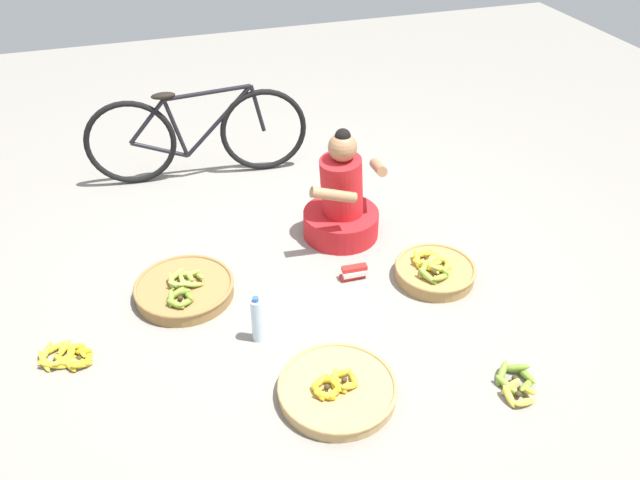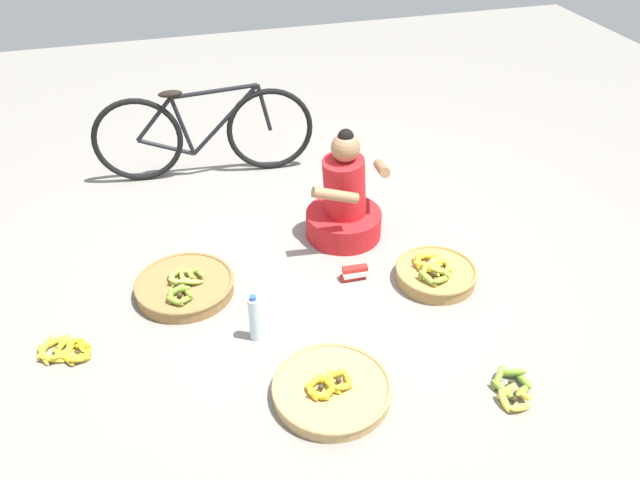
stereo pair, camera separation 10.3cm
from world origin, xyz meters
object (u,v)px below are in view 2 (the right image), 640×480
loose_bananas_near_bicycle (66,350)px  water_bottle (254,318)px  bicycle_leaning (204,133)px  loose_bananas_front_center (513,388)px  banana_basket_front_left (436,273)px  banana_basket_front_right (332,389)px  vendor_woman_front (345,203)px  banana_basket_mid_left (185,286)px  packet_carton_stack (354,273)px

loose_bananas_near_bicycle → water_bottle: water_bottle is taller
bicycle_leaning → water_bottle: bearing=-90.1°
loose_bananas_front_center → banana_basket_front_left: bearing=90.0°
banana_basket_front_left → banana_basket_front_right: size_ratio=0.83×
bicycle_leaning → loose_bananas_front_center: bearing=-66.5°
banana_basket_front_left → water_bottle: (-1.19, -0.20, 0.08)m
loose_bananas_front_center → banana_basket_front_right: bearing=165.2°
loose_bananas_front_center → water_bottle: (-1.19, 0.76, 0.11)m
vendor_woman_front → loose_bananas_front_center: size_ratio=2.70×
banana_basket_front_right → banana_basket_mid_left: 1.21m
banana_basket_front_left → packet_carton_stack: (-0.49, 0.15, -0.01)m
banana_basket_mid_left → loose_bananas_front_center: bearing=-39.7°
banana_basket_front_left → loose_bananas_front_center: 0.96m
bicycle_leaning → loose_bananas_front_center: bicycle_leaning is taller
banana_basket_front_left → banana_basket_front_right: bearing=-141.2°
banana_basket_mid_left → loose_bananas_front_center: size_ratio=2.05×
vendor_woman_front → banana_basket_mid_left: size_ratio=1.32×
banana_basket_front_right → water_bottle: (-0.29, 0.53, 0.10)m
banana_basket_front_left → loose_bananas_front_center: (0.00, -0.96, -0.03)m
vendor_woman_front → loose_bananas_near_bicycle: (-1.82, -0.69, -0.23)m
bicycle_leaning → loose_bananas_front_center: 3.00m
bicycle_leaning → banana_basket_front_right: size_ratio=2.76×
vendor_woman_front → loose_bananas_front_center: vendor_woman_front is taller
water_bottle → packet_carton_stack: 0.80m
bicycle_leaning → water_bottle: 1.98m
bicycle_leaning → loose_bananas_near_bicycle: (-1.03, -1.81, -0.33)m
loose_bananas_near_bicycle → banana_basket_front_right: bearing=-27.3°
loose_bananas_near_bicycle → packet_carton_stack: packet_carton_stack is taller
banana_basket_front_left → water_bottle: 1.21m
loose_bananas_near_bicycle → packet_carton_stack: (1.74, 0.20, 0.02)m
loose_bananas_front_center → packet_carton_stack: 1.22m
bicycle_leaning → banana_basket_mid_left: 1.53m
loose_bananas_near_bicycle → banana_basket_front_left: bearing=1.1°
banana_basket_mid_left → water_bottle: 0.62m
vendor_woman_front → bicycle_leaning: size_ratio=0.47×
banana_basket_front_right → packet_carton_stack: banana_basket_front_right is taller
banana_basket_front_right → packet_carton_stack: size_ratio=3.56×
banana_basket_mid_left → water_bottle: (0.34, -0.51, 0.09)m
banana_basket_front_right → packet_carton_stack: 0.97m
water_bottle → banana_basket_front_right: bearing=-61.1°
bicycle_leaning → loose_bananas_near_bicycle: 2.11m
loose_bananas_front_center → water_bottle: 1.42m
vendor_woman_front → water_bottle: bearing=-133.2°
water_bottle → packet_carton_stack: size_ratio=1.75×
loose_bananas_near_bicycle → packet_carton_stack: bearing=6.4°
packet_carton_stack → loose_bananas_near_bicycle: bearing=-173.6°
banana_basket_front_left → packet_carton_stack: 0.51m
vendor_woman_front → loose_bananas_front_center: (0.40, -1.61, -0.22)m
banana_basket_front_right → loose_bananas_front_center: (0.90, -0.24, -0.01)m
loose_bananas_front_center → loose_bananas_near_bicycle: loose_bananas_front_center is taller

